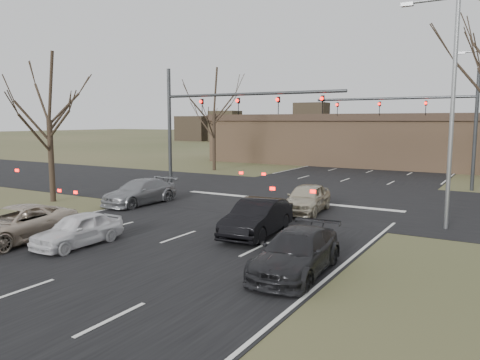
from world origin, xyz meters
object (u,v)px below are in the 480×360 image
object	(u,v)px
mast_arm_far	(431,115)
car_white_sedan	(78,229)
building	(409,140)
mast_arm_near	(210,114)
car_silver_ahead	(307,198)
car_black_hatch	(257,218)
streetlight_right_near	(448,98)
car_charcoal_sedan	(296,252)
car_silver_suv	(15,224)
car_grey_ahead	(140,192)

from	to	relation	value
mast_arm_far	car_white_sedan	size ratio (longest dim) A/B	3.07
building	mast_arm_near	distance (m)	26.14
mast_arm_near	car_silver_ahead	xyz separation A→B (m)	(7.64, -2.62, -4.34)
building	car_black_hatch	bearing A→B (deg)	-89.05
car_white_sedan	streetlight_right_near	bearing A→B (deg)	40.97
building	car_black_hatch	world-z (taller)	building
car_charcoal_sedan	car_silver_suv	bearing A→B (deg)	-173.18
mast_arm_far	car_charcoal_sedan	world-z (taller)	mast_arm_far
car_silver_suv	car_black_hatch	xyz separation A→B (m)	(7.54, 5.61, 0.05)
mast_arm_near	car_white_sedan	world-z (taller)	mast_arm_near
car_white_sedan	car_silver_ahead	xyz separation A→B (m)	(4.86, 10.27, 0.11)
streetlight_right_near	car_charcoal_sedan	bearing A→B (deg)	-108.95
mast_arm_near	car_charcoal_sedan	bearing A→B (deg)	-46.51
mast_arm_near	car_black_hatch	distance (m)	12.05
car_grey_ahead	car_silver_ahead	bearing A→B (deg)	17.84
streetlight_right_near	car_white_sedan	world-z (taller)	streetlight_right_near
car_silver_suv	car_black_hatch	distance (m)	9.40
mast_arm_far	streetlight_right_near	world-z (taller)	streetlight_right_near
mast_arm_far	car_silver_ahead	xyz separation A→B (m)	(-3.77, -12.62, -4.29)
car_white_sedan	car_black_hatch	size ratio (longest dim) A/B	0.81
car_white_sedan	mast_arm_far	bearing A→B (deg)	69.04
car_white_sedan	car_black_hatch	world-z (taller)	car_black_hatch
car_grey_ahead	car_silver_ahead	xyz separation A→B (m)	(8.91, 2.54, 0.04)
car_white_sedan	car_black_hatch	bearing A→B (deg)	43.35
building	car_silver_suv	bearing A→B (deg)	-100.22
mast_arm_near	car_silver_suv	xyz separation A→B (m)	(0.25, -13.73, -4.39)
car_silver_suv	car_black_hatch	world-z (taller)	car_black_hatch
streetlight_right_near	car_silver_ahead	distance (m)	8.05
car_black_hatch	car_charcoal_sedan	size ratio (longest dim) A/B	0.98
car_charcoal_sedan	car_black_hatch	bearing A→B (deg)	128.88
car_silver_suv	building	bearing A→B (deg)	73.35
streetlight_right_near	car_white_sedan	distance (m)	15.79
car_black_hatch	car_silver_ahead	xyz separation A→B (m)	(-0.14, 5.50, -0.01)
building	car_silver_ahead	size ratio (longest dim) A/B	9.91
streetlight_right_near	car_charcoal_sedan	distance (m)	10.41
mast_arm_near	car_silver_ahead	world-z (taller)	mast_arm_near
mast_arm_far	streetlight_right_near	distance (m)	13.28
car_silver_suv	car_white_sedan	distance (m)	2.68
car_silver_suv	car_black_hatch	size ratio (longest dim) A/B	1.10
car_white_sedan	car_silver_ahead	size ratio (longest dim) A/B	0.85
mast_arm_far	car_silver_suv	world-z (taller)	mast_arm_far
car_silver_suv	car_silver_ahead	distance (m)	13.35
building	car_black_hatch	size ratio (longest dim) A/B	9.49
mast_arm_near	mast_arm_far	bearing A→B (deg)	41.22
building	car_black_hatch	distance (m)	33.18
mast_arm_near	car_charcoal_sedan	size ratio (longest dim) A/B	2.67
car_silver_suv	car_charcoal_sedan	xyz separation A→B (m)	(10.83, 2.06, -0.02)
car_charcoal_sedan	car_silver_ahead	size ratio (longest dim) A/B	1.06
mast_arm_far	car_grey_ahead	world-z (taller)	mast_arm_far
building	car_silver_suv	world-z (taller)	building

